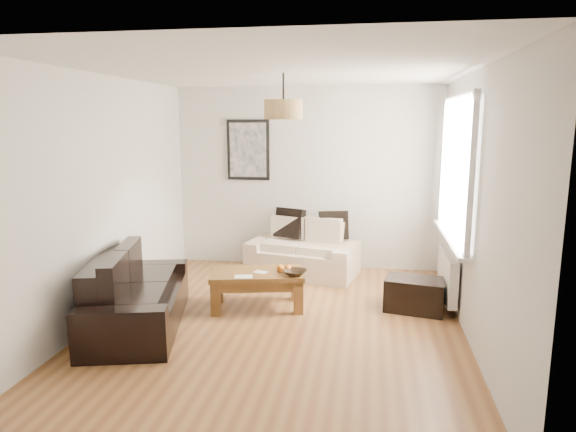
% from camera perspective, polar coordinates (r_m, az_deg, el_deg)
% --- Properties ---
extents(floor, '(4.50, 4.50, 0.00)m').
position_cam_1_polar(floor, '(5.48, -1.03, -12.03)').
color(floor, brown).
rests_on(floor, ground).
extents(ceiling, '(3.80, 4.50, 0.00)m').
position_cam_1_polar(ceiling, '(5.08, -1.14, 16.16)').
color(ceiling, white).
rests_on(ceiling, floor).
extents(wall_back, '(3.80, 0.04, 2.60)m').
position_cam_1_polar(wall_back, '(7.32, 2.09, 4.29)').
color(wall_back, silver).
rests_on(wall_back, floor).
extents(wall_front, '(3.80, 0.04, 2.60)m').
position_cam_1_polar(wall_front, '(2.98, -8.89, -5.31)').
color(wall_front, silver).
rests_on(wall_front, floor).
extents(wall_left, '(0.04, 4.50, 2.60)m').
position_cam_1_polar(wall_left, '(5.77, -20.00, 1.91)').
color(wall_left, silver).
rests_on(wall_left, floor).
extents(wall_right, '(0.04, 4.50, 2.60)m').
position_cam_1_polar(wall_right, '(5.13, 20.27, 0.88)').
color(wall_right, silver).
rests_on(wall_right, floor).
extents(window_bay, '(0.14, 1.90, 1.60)m').
position_cam_1_polar(window_bay, '(5.87, 18.62, 5.10)').
color(window_bay, white).
rests_on(window_bay, wall_right).
extents(radiator, '(0.10, 0.90, 0.52)m').
position_cam_1_polar(radiator, '(6.10, 17.57, -6.37)').
color(radiator, white).
rests_on(radiator, wall_right).
extents(poster, '(0.62, 0.04, 0.87)m').
position_cam_1_polar(poster, '(7.42, -4.51, 7.44)').
color(poster, black).
rests_on(poster, wall_back).
extents(pendant_shade, '(0.40, 0.40, 0.20)m').
position_cam_1_polar(pendant_shade, '(5.35, -0.53, 11.91)').
color(pendant_shade, tan).
rests_on(pendant_shade, ceiling).
extents(loveseat_cream, '(1.60, 1.08, 0.73)m').
position_cam_1_polar(loveseat_cream, '(7.03, 1.68, -3.73)').
color(loveseat_cream, '#C2B19C').
rests_on(loveseat_cream, floor).
extents(sofa_leather, '(1.22, 1.86, 0.74)m').
position_cam_1_polar(sofa_leather, '(5.50, -16.63, -8.27)').
color(sofa_leather, black).
rests_on(sofa_leather, floor).
extents(coffee_table, '(1.15, 0.78, 0.43)m').
position_cam_1_polar(coffee_table, '(5.86, -3.50, -8.28)').
color(coffee_table, brown).
rests_on(coffee_table, floor).
extents(ottoman, '(0.72, 0.53, 0.37)m').
position_cam_1_polar(ottoman, '(5.95, 14.13, -8.59)').
color(ottoman, black).
rests_on(ottoman, floor).
extents(cushion_left, '(0.44, 0.28, 0.42)m').
position_cam_1_polar(cushion_left, '(7.16, 0.18, -0.82)').
color(cushion_left, black).
rests_on(cushion_left, loveseat_cream).
extents(cushion_right, '(0.42, 0.22, 0.40)m').
position_cam_1_polar(cushion_right, '(7.09, 5.17, -1.07)').
color(cushion_right, black).
rests_on(cushion_right, loveseat_cream).
extents(fruit_bowl, '(0.26, 0.26, 0.06)m').
position_cam_1_polar(fruit_bowl, '(5.63, 0.82, -6.41)').
color(fruit_bowl, black).
rests_on(fruit_bowl, coffee_table).
extents(orange_a, '(0.10, 0.10, 0.08)m').
position_cam_1_polar(orange_a, '(5.76, -0.83, -5.93)').
color(orange_a, orange).
rests_on(orange_a, fruit_bowl).
extents(orange_b, '(0.09, 0.09, 0.08)m').
position_cam_1_polar(orange_b, '(5.76, 0.02, -5.93)').
color(orange_b, orange).
rests_on(orange_b, fruit_bowl).
extents(orange_c, '(0.08, 0.08, 0.06)m').
position_cam_1_polar(orange_c, '(5.81, -0.87, -5.78)').
color(orange_c, orange).
rests_on(orange_c, fruit_bowl).
extents(papers, '(0.22, 0.17, 0.01)m').
position_cam_1_polar(papers, '(5.61, -5.06, -6.84)').
color(papers, white).
rests_on(papers, coffee_table).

